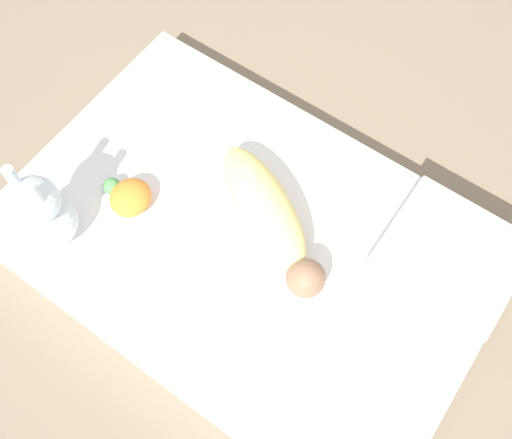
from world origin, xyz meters
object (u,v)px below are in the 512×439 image
swaddled_baby (269,215)px  bunny_plush (43,213)px  pillow (449,258)px  turtle_plush (129,196)px

swaddled_baby → bunny_plush: size_ratio=1.51×
swaddled_baby → bunny_plush: (0.51, 0.39, 0.06)m
pillow → turtle_plush: 0.97m
bunny_plush → turtle_plush: size_ratio=2.04×
swaddled_baby → bunny_plush: bearing=-114.9°
bunny_plush → turtle_plush: bunny_plush is taller
pillow → turtle_plush: size_ratio=2.27×
pillow → bunny_plush: size_ratio=1.11×
bunny_plush → turtle_plush: (-0.12, -0.21, -0.09)m
pillow → swaddled_baby: bearing=21.5°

